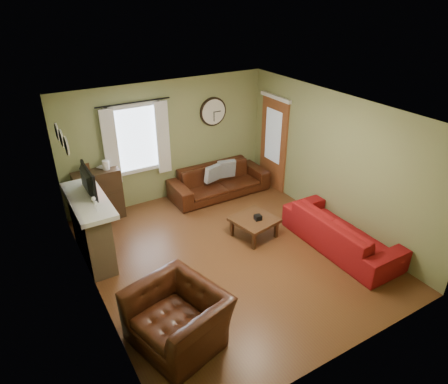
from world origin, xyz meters
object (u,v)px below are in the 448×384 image
bookshelf (99,196)px  coffee_table (254,227)px  sofa_red (341,232)px  sofa_brown (219,181)px  armchair (178,318)px

bookshelf → coffee_table: 3.17m
bookshelf → sofa_red: bearing=-42.8°
sofa_brown → coffee_table: bearing=-99.1°
coffee_table → sofa_brown: bearing=80.9°
bookshelf → coffee_table: bearing=-42.6°
armchair → bookshelf: bearing=164.7°
sofa_brown → coffee_table: sofa_brown is taller
sofa_brown → armchair: armchair is taller
sofa_brown → bookshelf: bearing=173.8°
bookshelf → sofa_red: (3.47, -3.22, -0.20)m
sofa_red → coffee_table: sofa_red is taller
coffee_table → bookshelf: bearing=137.4°
bookshelf → armchair: (0.03, -3.68, -0.14)m
armchair → coffee_table: (2.29, 1.55, -0.19)m
bookshelf → armchair: 3.68m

